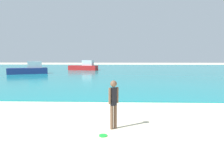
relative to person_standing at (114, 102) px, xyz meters
The scene contains 5 objects.
water 33.93m from the person_standing, 90.39° to the left, with size 160.00×60.00×0.06m, color teal.
person_standing is the anchor object (origin of this frame).
frisbee 1.16m from the person_standing, 115.46° to the right, with size 0.25×0.25×0.03m, color green.
boat_near 25.51m from the person_standing, 120.93° to the left, with size 5.70×3.75×1.86m.
boat_far 31.65m from the person_standing, 102.00° to the left, with size 5.82×2.93×1.89m.
Camera 1 is at (0.40, 0.66, 2.36)m, focal length 30.94 mm.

